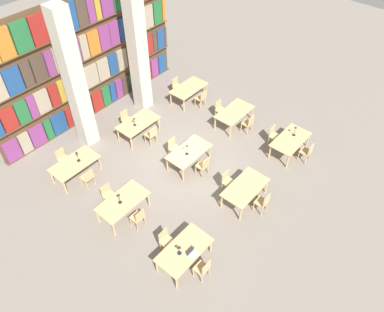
{
  "coord_description": "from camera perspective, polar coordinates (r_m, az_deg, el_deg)",
  "views": [
    {
      "loc": [
        -7.93,
        -7.06,
        11.09
      ],
      "look_at": [
        0.0,
        -0.28,
        0.66
      ],
      "focal_mm": 35.0,
      "sensor_mm": 36.0,
      "label": 1
    }
  ],
  "objects": [
    {
      "name": "ground_plane",
      "position": [
        15.36,
        -0.8,
        -1.26
      ],
      "size": [
        40.0,
        40.0,
        0.0
      ],
      "primitive_type": "plane",
      "color": "gray"
    },
    {
      "name": "bookshelf_bank",
      "position": [
        17.15,
        -15.64,
        14.02
      ],
      "size": [
        9.64,
        0.35,
        5.5
      ],
      "color": "brown",
      "rests_on": "ground_plane"
    },
    {
      "name": "pillar_left",
      "position": [
        15.23,
        -17.46,
        10.71
      ],
      "size": [
        0.64,
        0.64,
        6.0
      ],
      "color": "beige",
      "rests_on": "ground_plane"
    },
    {
      "name": "pillar_center",
      "position": [
        16.87,
        -8.3,
        15.86
      ],
      "size": [
        0.64,
        0.64,
        6.0
      ],
      "color": "beige",
      "rests_on": "ground_plane"
    },
    {
      "name": "reading_table_0",
      "position": [
        12.15,
        -1.18,
        -14.24
      ],
      "size": [
        1.83,
        1.0,
        0.73
      ],
      "color": "tan",
      "rests_on": "ground_plane"
    },
    {
      "name": "chair_0",
      "position": [
        12.04,
        1.69,
        -16.8
      ],
      "size": [
        0.42,
        0.4,
        0.89
      ],
      "color": "tan",
      "rests_on": "ground_plane"
    },
    {
      "name": "chair_1",
      "position": [
        12.58,
        -3.98,
        -12.68
      ],
      "size": [
        0.42,
        0.4,
        0.89
      ],
      "rotation": [
        0.0,
        0.0,
        3.14
      ],
      "color": "tan",
      "rests_on": "ground_plane"
    },
    {
      "name": "desk_lamp_0",
      "position": [
        11.79,
        -1.96,
        -13.95
      ],
      "size": [
        0.14,
        0.14,
        0.39
      ],
      "color": "#232328",
      "rests_on": "reading_table_0"
    },
    {
      "name": "laptop",
      "position": [
        11.96,
        0.07,
        -14.66
      ],
      "size": [
        0.32,
        0.22,
        0.21
      ],
      "color": "silver",
      "rests_on": "reading_table_0"
    },
    {
      "name": "reading_table_1",
      "position": [
        13.77,
        8.1,
        -4.9
      ],
      "size": [
        1.83,
        1.0,
        0.73
      ],
      "color": "tan",
      "rests_on": "ground_plane"
    },
    {
      "name": "chair_2",
      "position": [
        13.68,
        10.73,
        -6.95
      ],
      "size": [
        0.42,
        0.4,
        0.89
      ],
      "color": "tan",
      "rests_on": "ground_plane"
    },
    {
      "name": "chair_3",
      "position": [
        14.16,
        5.43,
        -3.79
      ],
      "size": [
        0.42,
        0.4,
        0.89
      ],
      "rotation": [
        0.0,
        0.0,
        3.14
      ],
      "color": "tan",
      "rests_on": "ground_plane"
    },
    {
      "name": "reading_table_2",
      "position": [
        15.95,
        14.78,
        2.32
      ],
      "size": [
        1.83,
        1.0,
        0.73
      ],
      "color": "tan",
      "rests_on": "ground_plane"
    },
    {
      "name": "chair_4",
      "position": [
        15.89,
        17.13,
        0.65
      ],
      "size": [
        0.42,
        0.4,
        0.89
      ],
      "color": "tan",
      "rests_on": "ground_plane"
    },
    {
      "name": "chair_5",
      "position": [
        16.31,
        12.37,
        3.17
      ],
      "size": [
        0.42,
        0.4,
        0.89
      ],
      "rotation": [
        0.0,
        0.0,
        3.14
      ],
      "color": "tan",
      "rests_on": "ground_plane"
    },
    {
      "name": "desk_lamp_1",
      "position": [
        15.91,
        15.46,
        3.93
      ],
      "size": [
        0.14,
        0.14,
        0.47
      ],
      "color": "#232328",
      "rests_on": "reading_table_2"
    },
    {
      "name": "reading_table_3",
      "position": [
        13.46,
        -10.51,
        -6.94
      ],
      "size": [
        1.83,
        1.0,
        0.73
      ],
      "color": "tan",
      "rests_on": "ground_plane"
    },
    {
      "name": "chair_6",
      "position": [
        13.19,
        -8.2,
        -9.25
      ],
      "size": [
        0.42,
        0.4,
        0.89
      ],
      "color": "tan",
      "rests_on": "ground_plane"
    },
    {
      "name": "chair_7",
      "position": [
        14.01,
        -12.63,
        -5.73
      ],
      "size": [
        0.42,
        0.4,
        0.89
      ],
      "rotation": [
        0.0,
        0.0,
        3.14
      ],
      "color": "tan",
      "rests_on": "ground_plane"
    },
    {
      "name": "desk_lamp_2",
      "position": [
        13.13,
        -11.08,
        -6.12
      ],
      "size": [
        0.14,
        0.14,
        0.46
      ],
      "color": "#232328",
      "rests_on": "reading_table_3"
    },
    {
      "name": "reading_table_4",
      "position": [
        14.9,
        -0.47,
        0.53
      ],
      "size": [
        1.83,
        1.0,
        0.73
      ],
      "color": "tan",
      "rests_on": "ground_plane"
    },
    {
      "name": "chair_8",
      "position": [
        14.64,
        1.73,
        -1.45
      ],
      "size": [
        0.42,
        0.4,
        0.89
      ],
      "color": "tan",
      "rests_on": "ground_plane"
    },
    {
      "name": "chair_9",
      "position": [
        15.38,
        -2.79,
        1.31
      ],
      "size": [
        0.42,
        0.4,
        0.89
      ],
      "rotation": [
        0.0,
        0.0,
        3.14
      ],
      "color": "tan",
      "rests_on": "ground_plane"
    },
    {
      "name": "desk_lamp_3",
      "position": [
        14.49,
        -0.8,
        1.25
      ],
      "size": [
        0.14,
        0.14,
        0.5
      ],
      "color": "#232328",
      "rests_on": "reading_table_4"
    },
    {
      "name": "reading_table_5",
      "position": [
        16.91,
        6.47,
        6.57
      ],
      "size": [
        1.83,
        1.0,
        0.73
      ],
      "color": "tan",
      "rests_on": "ground_plane"
    },
    {
      "name": "chair_10",
      "position": [
        16.7,
        8.58,
        4.98
      ],
      "size": [
        0.42,
        0.4,
        0.89
      ],
      "color": "tan",
      "rests_on": "ground_plane"
    },
    {
      "name": "chair_11",
      "position": [
        17.36,
        4.3,
        7.18
      ],
      "size": [
        0.42,
        0.4,
        0.89
      ],
      "rotation": [
        0.0,
        0.0,
        3.14
      ],
      "color": "tan",
      "rests_on": "ground_plane"
    },
    {
      "name": "reading_table_6",
      "position": [
        15.14,
        -17.46,
        -1.21
      ],
      "size": [
        1.83,
        1.0,
        0.73
      ],
      "color": "tan",
      "rests_on": "ground_plane"
    },
    {
      "name": "chair_12",
      "position": [
        14.76,
        -15.59,
        -3.15
      ],
      "size": [
        0.42,
        0.4,
        0.89
      ],
      "color": "tan",
      "rests_on": "ground_plane"
    },
    {
      "name": "chair_13",
      "position": [
        15.78,
        -19.05,
        -0.33
      ],
      "size": [
        0.42,
        0.4,
        0.89
      ],
      "rotation": [
        0.0,
        0.0,
        3.14
      ],
      "color": "tan",
      "rests_on": "ground_plane"
    },
    {
      "name": "desk_lamp_4",
      "position": [
        14.9,
        -17.13,
        0.18
      ],
      "size": [
        0.14,
        0.14,
        0.49
      ],
      "color": "#232328",
      "rests_on": "reading_table_6"
    },
    {
      "name": "reading_table_7",
      "position": [
        16.4,
        -8.19,
        4.93
      ],
      "size": [
        1.83,
        1.0,
        0.73
      ],
      "color": "tan",
      "rests_on": "ground_plane"
    },
    {
      "name": "chair_14",
      "position": [
        16.05,
        -6.21,
        3.31
      ],
      "size": [
        0.42,
        0.4,
        0.89
      ],
      "color": "tan",
      "rests_on": "ground_plane"
    },
    {
      "name": "chair_15",
      "position": [
        16.98,
        -9.96,
        5.56
      ],
      "size": [
        0.42,
        0.4,
        0.89
      ],
      "rotation": [
        0.0,
        0.0,
        3.14
      ],
      "color": "tan",
      "rests_on": "ground_plane"
    },
    {
      "name": "desk_lamp_5",
      "position": [
        16.04,
        -8.81,
        5.42
      ],
      "size": [
        0.14,
        0.14,
        0.41
      ],
      "color": "#232328",
      "rests_on": "reading_table_7"
    },
    {
      "name": "reading_table_8",
      "position": [
        18.29,
        -0.5,
        10.2
      ],
      "size": [
        1.83,
        1.0,
        0.73
      ],
      "color": "tan",
      "rests_on": "ground_plane"
    },
    {
      "name": "chair_16",
      "position": [
        17.98,
        1.43,
        8.83
      ],
      "size": [
        0.42,
        0.4,
        0.89
      ],
      "color": "tan",
      "rests_on": "ground_plane"
    },
    {
      "name": "chair_17",
      "position": [
        18.82,
        -2.31,
        10.66
      ],
      "size": [
        0.42,
        0.4,
        0.89
      ],
      "rotation": [
        0.0,
        0.0,
        3.14
      ],
      "color": "tan",
      "rests_on": "ground_plane"
    }
  ]
}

